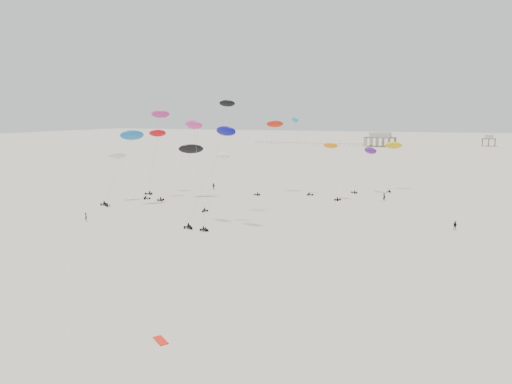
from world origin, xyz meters
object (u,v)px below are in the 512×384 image
at_px(rig_0, 222,130).
at_px(spectator_0, 86,221).
at_px(rig_3, 116,163).
at_px(pavilion_main, 380,140).
at_px(pavilion_small, 489,141).

height_order(rig_0, spectator_0, rig_0).
bearing_deg(spectator_0, rig_3, -19.78).
distance_m(pavilion_main, rig_3, 249.79).
height_order(pavilion_main, rig_3, rig_3).
xyz_separation_m(rig_0, spectator_0, (-22.06, -19.96, -18.70)).
relative_size(pavilion_small, spectator_0, 4.26).
distance_m(pavilion_small, spectator_0, 314.57).
bearing_deg(rig_0, pavilion_main, -87.27).
xyz_separation_m(pavilion_main, spectator_0, (-25.09, -269.83, -4.22)).
bearing_deg(rig_3, pavilion_main, -131.85).
xyz_separation_m(pavilion_small, rig_0, (-73.03, -279.87, 15.21)).
height_order(pavilion_main, rig_0, rig_0).
height_order(pavilion_small, spectator_0, pavilion_small).
distance_m(pavilion_small, rig_3, 296.32).
relative_size(rig_0, spectator_0, 12.06).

